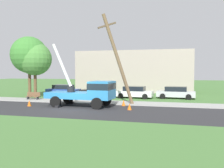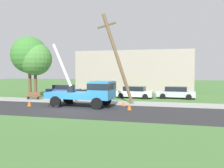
# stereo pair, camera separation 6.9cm
# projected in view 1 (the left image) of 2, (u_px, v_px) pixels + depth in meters

# --- Properties ---
(ground_plane) EXTENTS (120.00, 120.00, 0.00)m
(ground_plane) POSITION_uv_depth(u_px,v_px,m) (109.00, 96.00, 32.02)
(ground_plane) COLOR #477538
(road_asphalt) EXTENTS (80.00, 7.24, 0.01)m
(road_asphalt) POSITION_uv_depth(u_px,v_px,m) (71.00, 110.00, 20.42)
(road_asphalt) COLOR #2B2B2D
(road_asphalt) RESTS_ON ground
(sidewalk_strip) EXTENTS (80.00, 2.70, 0.10)m
(sidewalk_strip) POSITION_uv_depth(u_px,v_px,m) (91.00, 102.00, 25.22)
(sidewalk_strip) COLOR #9E9E99
(sidewalk_strip) RESTS_ON ground
(utility_truck) EXTENTS (6.75, 3.21, 5.98)m
(utility_truck) POSITION_uv_depth(u_px,v_px,m) (89.00, 91.00, 22.06)
(utility_truck) COLOR #2D84C6
(utility_truck) RESTS_ON ground
(leaning_utility_pole) EXTENTS (3.26, 1.90, 8.63)m
(leaning_utility_pole) POSITION_uv_depth(u_px,v_px,m) (118.00, 59.00, 22.93)
(leaning_utility_pole) COLOR brown
(leaning_utility_pole) RESTS_ON ground
(traffic_cone_ahead) EXTENTS (0.36, 0.36, 0.56)m
(traffic_cone_ahead) POSITION_uv_depth(u_px,v_px,m) (129.00, 107.00, 20.29)
(traffic_cone_ahead) COLOR orange
(traffic_cone_ahead) RESTS_ON ground
(traffic_cone_behind) EXTENTS (0.36, 0.36, 0.56)m
(traffic_cone_behind) POSITION_uv_depth(u_px,v_px,m) (29.00, 103.00, 22.45)
(traffic_cone_behind) COLOR orange
(traffic_cone_behind) RESTS_ON ground
(traffic_cone_curbside) EXTENTS (0.36, 0.36, 0.56)m
(traffic_cone_curbside) POSITION_uv_depth(u_px,v_px,m) (124.00, 103.00, 22.68)
(traffic_cone_curbside) COLOR orange
(traffic_cone_curbside) RESTS_ON ground
(parked_sedan_blue) EXTENTS (4.48, 2.16, 1.42)m
(parked_sedan_blue) POSITION_uv_depth(u_px,v_px,m) (63.00, 90.00, 32.41)
(parked_sedan_blue) COLOR #263F99
(parked_sedan_blue) RESTS_ON ground
(parked_sedan_black) EXTENTS (4.45, 2.10, 1.42)m
(parked_sedan_black) POSITION_uv_depth(u_px,v_px,m) (98.00, 91.00, 30.91)
(parked_sedan_black) COLOR black
(parked_sedan_black) RESTS_ON ground
(parked_sedan_white) EXTENTS (4.50, 2.20, 1.42)m
(parked_sedan_white) POSITION_uv_depth(u_px,v_px,m) (134.00, 92.00, 29.20)
(parked_sedan_white) COLOR silver
(parked_sedan_white) RESTS_ON ground
(parked_sedan_silver) EXTENTS (4.51, 2.20, 1.42)m
(parked_sedan_silver) POSITION_uv_depth(u_px,v_px,m) (176.00, 93.00, 28.69)
(parked_sedan_silver) COLOR #B7B7BF
(parked_sedan_silver) RESTS_ON ground
(park_bench) EXTENTS (1.60, 0.45, 0.90)m
(park_bench) POSITION_uv_depth(u_px,v_px,m) (33.00, 96.00, 26.99)
(park_bench) COLOR brown
(park_bench) RESTS_ON ground
(roadside_tree_near) EXTENTS (4.46, 4.46, 7.46)m
(roadside_tree_near) POSITION_uv_depth(u_px,v_px,m) (29.00, 55.00, 29.62)
(roadside_tree_near) COLOR brown
(roadside_tree_near) RESTS_ON ground
(roadside_tree_far) EXTENTS (4.05, 4.05, 6.76)m
(roadside_tree_far) POSITION_uv_depth(u_px,v_px,m) (35.00, 59.00, 29.42)
(roadside_tree_far) COLOR brown
(roadside_tree_far) RESTS_ON ground
(lowrise_building_backdrop) EXTENTS (18.00, 6.00, 6.40)m
(lowrise_building_backdrop) POSITION_uv_depth(u_px,v_px,m) (134.00, 71.00, 39.14)
(lowrise_building_backdrop) COLOR #A5998C
(lowrise_building_backdrop) RESTS_ON ground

